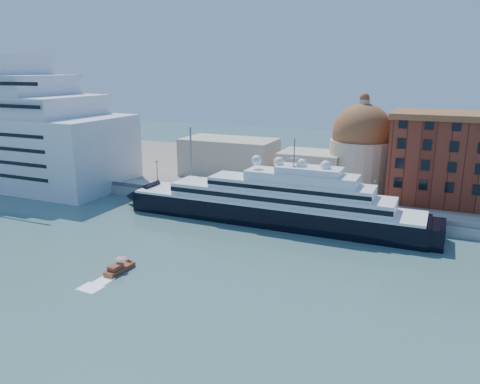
% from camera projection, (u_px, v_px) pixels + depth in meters
% --- Properties ---
extents(ground, '(400.00, 400.00, 0.00)m').
position_uv_depth(ground, '(198.00, 250.00, 95.33)').
color(ground, '#345B5B').
rests_on(ground, ground).
extents(quay, '(180.00, 10.00, 2.50)m').
position_uv_depth(quay, '(259.00, 202.00, 125.10)').
color(quay, gray).
rests_on(quay, ground).
extents(land, '(260.00, 72.00, 2.00)m').
position_uv_depth(land, '(303.00, 173.00, 161.46)').
color(land, slate).
rests_on(land, ground).
extents(quay_fence, '(180.00, 0.10, 1.20)m').
position_uv_depth(quay_fence, '(253.00, 200.00, 120.65)').
color(quay_fence, slate).
rests_on(quay_fence, quay).
extents(superyacht, '(81.09, 11.24, 24.24)m').
position_uv_depth(superyacht, '(262.00, 204.00, 112.70)').
color(superyacht, black).
rests_on(superyacht, ground).
extents(service_barge, '(11.58, 7.09, 2.47)m').
position_uv_depth(service_barge, '(60.00, 194.00, 135.57)').
color(service_barge, white).
rests_on(service_barge, ground).
extents(water_taxi, '(2.46, 6.45, 3.01)m').
position_uv_depth(water_taxi, '(119.00, 268.00, 85.09)').
color(water_taxi, maroon).
rests_on(water_taxi, ground).
extents(warehouse, '(43.00, 19.00, 23.25)m').
position_uv_depth(warehouse, '(478.00, 159.00, 117.62)').
color(warehouse, maroon).
rests_on(warehouse, land).
extents(church, '(66.00, 18.00, 25.50)m').
position_uv_depth(church, '(308.00, 154.00, 141.15)').
color(church, beige).
rests_on(church, land).
extents(lamp_posts, '(120.80, 2.40, 18.00)m').
position_uv_depth(lamp_posts, '(214.00, 168.00, 126.30)').
color(lamp_posts, slate).
rests_on(lamp_posts, quay).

